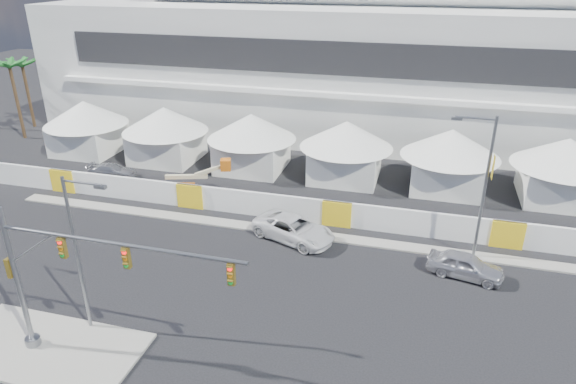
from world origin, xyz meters
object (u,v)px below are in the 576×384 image
(pickup_curb, at_px, (294,229))
(streetlight_curb, at_px, (483,179))
(streetlight_median, at_px, (79,246))
(lot_car_c, at_px, (112,171))
(sedan_silver, at_px, (465,265))
(traffic_mast, at_px, (61,279))
(boom_lift, at_px, (181,188))

(pickup_curb, relative_size, streetlight_curb, 0.62)
(streetlight_curb, bearing_deg, pickup_curb, -175.71)
(streetlight_median, height_order, streetlight_curb, streetlight_curb)
(pickup_curb, xyz_separation_m, streetlight_median, (-7.99, -12.39, 4.36))
(lot_car_c, height_order, streetlight_curb, streetlight_curb)
(sedan_silver, bearing_deg, traffic_mast, 134.96)
(sedan_silver, relative_size, pickup_curb, 0.77)
(streetlight_curb, height_order, boom_lift, streetlight_curb)
(pickup_curb, height_order, boom_lift, boom_lift)
(streetlight_curb, bearing_deg, sedan_silver, -100.17)
(lot_car_c, xyz_separation_m, traffic_mast, (11.60, -21.31, 4.00))
(pickup_curb, xyz_separation_m, boom_lift, (-10.98, 4.37, 0.05))
(lot_car_c, bearing_deg, streetlight_curb, -110.42)
(streetlight_median, height_order, boom_lift, streetlight_median)
(sedan_silver, bearing_deg, streetlight_median, 129.90)
(sedan_silver, bearing_deg, boom_lift, 86.41)
(traffic_mast, bearing_deg, streetlight_median, 100.51)
(sedan_silver, bearing_deg, lot_car_c, 85.99)
(lot_car_c, relative_size, streetlight_median, 0.50)
(pickup_curb, relative_size, traffic_mast, 0.49)
(streetlight_curb, relative_size, boom_lift, 1.45)
(boom_lift, bearing_deg, sedan_silver, -32.69)
(streetlight_median, bearing_deg, boom_lift, 100.12)
(sedan_silver, xyz_separation_m, traffic_mast, (-19.28, -12.79, 3.84))
(streetlight_median, bearing_deg, sedan_silver, 28.50)
(sedan_silver, distance_m, pickup_curb, 11.80)
(traffic_mast, distance_m, streetlight_curb, 25.07)
(sedan_silver, bearing_deg, streetlight_curb, 1.23)
(lot_car_c, distance_m, streetlight_median, 22.70)
(lot_car_c, height_order, streetlight_median, streetlight_median)
(lot_car_c, distance_m, streetlight_curb, 32.30)
(traffic_mast, height_order, streetlight_median, streetlight_median)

